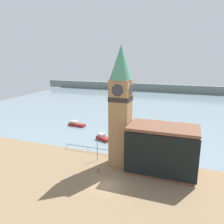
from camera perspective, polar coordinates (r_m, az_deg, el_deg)
The scene contains 10 objects.
ground_plane at distance 39.45m, azimuth -1.25°, elevation -18.74°, with size 160.00×160.00×0.00m, color #846B4C.
water at distance 105.86m, azimuth 13.00°, elevation 1.93°, with size 160.00×120.00×0.00m.
far_shoreline at distance 144.73m, azimuth 15.09°, elevation 5.95°, with size 180.00×3.00×5.00m.
pier_railing at distance 52.00m, azimuth -6.31°, elevation -9.19°, with size 12.00×0.08×1.09m.
clock_tower at distance 42.57m, azimuth 2.28°, elevation 2.16°, with size 4.37×4.37×23.74m.
pier_building at distance 42.77m, azimuth 12.95°, elevation -9.46°, with size 12.90×7.31×9.11m.
boat_near at distance 58.64m, azimuth -2.38°, elevation -6.75°, with size 4.62×3.40×1.66m.
boat_far at distance 71.35m, azimuth -9.30°, elevation -3.15°, with size 5.94×2.37×1.57m.
mooring_bollard_near at distance 43.35m, azimuth -3.54°, elevation -14.90°, with size 0.25×0.25×0.76m.
lamp_post at distance 46.90m, azimuth -3.89°, elevation -9.18°, with size 0.32×0.32×4.21m.
Camera 1 is at (12.12, -30.95, 21.26)m, focal length 35.00 mm.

